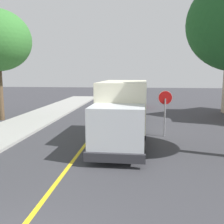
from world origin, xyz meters
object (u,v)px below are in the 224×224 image
box_truck (123,109)px  parked_car_near (129,109)px  parked_car_mid (135,99)px  stop_sign (165,105)px

box_truck → parked_car_near: box_truck is taller
parked_car_mid → stop_sign: bearing=-81.7°
box_truck → stop_sign: box_truck is taller
box_truck → parked_car_near: (0.08, 7.24, -0.97)m
box_truck → stop_sign: 2.82m
parked_car_near → parked_car_mid: bearing=87.4°
box_truck → parked_car_mid: size_ratio=1.61×
box_truck → parked_car_mid: 14.73m
parked_car_near → parked_car_mid: same height
box_truck → stop_sign: bearing=34.1°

